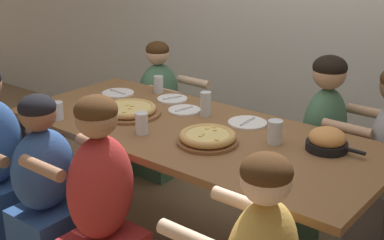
{
  "coord_description": "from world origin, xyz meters",
  "views": [
    {
      "loc": [
        1.73,
        -2.17,
        1.87
      ],
      "look_at": [
        0.0,
        0.0,
        0.84
      ],
      "focal_mm": 50.0,
      "sensor_mm": 36.0,
      "label": 1
    }
  ],
  "objects_px": {
    "pizza_board_main": "(129,110)",
    "diner_near_midleft": "(46,200)",
    "empty_plate_c": "(247,123)",
    "drinking_glass_d": "(159,85)",
    "drinking_glass_a": "(58,112)",
    "empty_plate_d": "(172,99)",
    "drinking_glass_e": "(275,133)",
    "pizza_board_second": "(208,138)",
    "drinking_glass_c": "(142,124)",
    "diner_far_midright": "(323,154)",
    "empty_plate_a": "(118,93)",
    "drinking_glass_b": "(206,104)",
    "empty_plate_b": "(184,110)",
    "skillet_bowl": "(327,141)",
    "diner_far_left": "(159,116)",
    "diner_near_center": "(103,220)"
  },
  "relations": [
    {
      "from": "pizza_board_main",
      "to": "diner_near_center",
      "type": "bearing_deg",
      "value": -55.4
    },
    {
      "from": "drinking_glass_a",
      "to": "empty_plate_d",
      "type": "bearing_deg",
      "value": 67.47
    },
    {
      "from": "pizza_board_second",
      "to": "diner_near_midleft",
      "type": "distance_m",
      "value": 0.92
    },
    {
      "from": "pizza_board_main",
      "to": "diner_near_midleft",
      "type": "relative_size",
      "value": 0.35
    },
    {
      "from": "drinking_glass_b",
      "to": "drinking_glass_e",
      "type": "height_order",
      "value": "drinking_glass_b"
    },
    {
      "from": "empty_plate_c",
      "to": "drinking_glass_d",
      "type": "height_order",
      "value": "drinking_glass_d"
    },
    {
      "from": "drinking_glass_a",
      "to": "diner_near_center",
      "type": "height_order",
      "value": "diner_near_center"
    },
    {
      "from": "drinking_glass_b",
      "to": "drinking_glass_d",
      "type": "relative_size",
      "value": 1.29
    },
    {
      "from": "drinking_glass_a",
      "to": "diner_near_midleft",
      "type": "height_order",
      "value": "diner_near_midleft"
    },
    {
      "from": "diner_far_midright",
      "to": "empty_plate_c",
      "type": "bearing_deg",
      "value": -33.01
    },
    {
      "from": "drinking_glass_a",
      "to": "diner_far_midright",
      "type": "bearing_deg",
      "value": 41.7
    },
    {
      "from": "drinking_glass_b",
      "to": "drinking_glass_e",
      "type": "relative_size",
      "value": 1.19
    },
    {
      "from": "empty_plate_a",
      "to": "empty_plate_b",
      "type": "bearing_deg",
      "value": 0.98
    },
    {
      "from": "empty_plate_a",
      "to": "diner_near_midleft",
      "type": "relative_size",
      "value": 0.2
    },
    {
      "from": "pizza_board_main",
      "to": "diner_near_midleft",
      "type": "bearing_deg",
      "value": -90.9
    },
    {
      "from": "drinking_glass_d",
      "to": "drinking_glass_c",
      "type": "bearing_deg",
      "value": -55.04
    },
    {
      "from": "pizza_board_main",
      "to": "diner_far_midright",
      "type": "xyz_separation_m",
      "value": [
        0.92,
        0.74,
        -0.29
      ]
    },
    {
      "from": "pizza_board_main",
      "to": "drinking_glass_e",
      "type": "relative_size",
      "value": 3.06
    },
    {
      "from": "drinking_glass_d",
      "to": "diner_near_midleft",
      "type": "relative_size",
      "value": 0.11
    },
    {
      "from": "drinking_glass_e",
      "to": "empty_plate_a",
      "type": "bearing_deg",
      "value": 176.15
    },
    {
      "from": "empty_plate_b",
      "to": "drinking_glass_b",
      "type": "height_order",
      "value": "drinking_glass_b"
    },
    {
      "from": "diner_near_center",
      "to": "drinking_glass_d",
      "type": "bearing_deg",
      "value": 29.03
    },
    {
      "from": "empty_plate_c",
      "to": "empty_plate_d",
      "type": "height_order",
      "value": "same"
    },
    {
      "from": "pizza_board_second",
      "to": "diner_far_midright",
      "type": "distance_m",
      "value": 0.9
    },
    {
      "from": "drinking_glass_c",
      "to": "diner_near_midleft",
      "type": "relative_size",
      "value": 0.11
    },
    {
      "from": "empty_plate_a",
      "to": "diner_far_left",
      "type": "relative_size",
      "value": 0.2
    },
    {
      "from": "empty_plate_d",
      "to": "skillet_bowl",
      "type": "bearing_deg",
      "value": -6.52
    },
    {
      "from": "diner_far_midright",
      "to": "pizza_board_second",
      "type": "bearing_deg",
      "value": -19.67
    },
    {
      "from": "pizza_board_main",
      "to": "drinking_glass_d",
      "type": "relative_size",
      "value": 3.33
    },
    {
      "from": "drinking_glass_d",
      "to": "diner_near_midleft",
      "type": "xyz_separation_m",
      "value": [
        0.15,
        -1.07,
        -0.35
      ]
    },
    {
      "from": "empty_plate_d",
      "to": "drinking_glass_b",
      "type": "bearing_deg",
      "value": -16.63
    },
    {
      "from": "skillet_bowl",
      "to": "empty_plate_a",
      "type": "height_order",
      "value": "skillet_bowl"
    },
    {
      "from": "drinking_glass_d",
      "to": "diner_far_midright",
      "type": "height_order",
      "value": "diner_far_midright"
    },
    {
      "from": "pizza_board_second",
      "to": "drinking_glass_b",
      "type": "distance_m",
      "value": 0.42
    },
    {
      "from": "skillet_bowl",
      "to": "drinking_glass_e",
      "type": "relative_size",
      "value": 2.48
    },
    {
      "from": "empty_plate_a",
      "to": "empty_plate_c",
      "type": "distance_m",
      "value": 0.99
    },
    {
      "from": "drinking_glass_a",
      "to": "pizza_board_second",
      "type": "bearing_deg",
      "value": 15.8
    },
    {
      "from": "pizza_board_main",
      "to": "drinking_glass_b",
      "type": "distance_m",
      "value": 0.46
    },
    {
      "from": "empty_plate_c",
      "to": "diner_far_midright",
      "type": "bearing_deg",
      "value": 56.99
    },
    {
      "from": "drinking_glass_c",
      "to": "drinking_glass_e",
      "type": "height_order",
      "value": "drinking_glass_e"
    },
    {
      "from": "skillet_bowl",
      "to": "diner_near_midleft",
      "type": "xyz_separation_m",
      "value": [
        -1.16,
        -0.87,
        -0.36
      ]
    },
    {
      "from": "skillet_bowl",
      "to": "diner_far_midright",
      "type": "bearing_deg",
      "value": 115.26
    },
    {
      "from": "pizza_board_second",
      "to": "empty_plate_d",
      "type": "distance_m",
      "value": 0.75
    },
    {
      "from": "empty_plate_a",
      "to": "empty_plate_d",
      "type": "relative_size",
      "value": 1.09
    },
    {
      "from": "pizza_board_second",
      "to": "drinking_glass_b",
      "type": "xyz_separation_m",
      "value": [
        -0.26,
        0.33,
        0.04
      ]
    },
    {
      "from": "diner_far_midright",
      "to": "diner_far_left",
      "type": "xyz_separation_m",
      "value": [
        -1.35,
        0.0,
        -0.06
      ]
    },
    {
      "from": "empty_plate_b",
      "to": "empty_plate_d",
      "type": "relative_size",
      "value": 1.01
    },
    {
      "from": "drinking_glass_e",
      "to": "drinking_glass_a",
      "type": "bearing_deg",
      "value": -157.9
    },
    {
      "from": "pizza_board_main",
      "to": "skillet_bowl",
      "type": "distance_m",
      "value": 1.18
    },
    {
      "from": "diner_near_midleft",
      "to": "empty_plate_b",
      "type": "bearing_deg",
      "value": -14.42
    }
  ]
}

